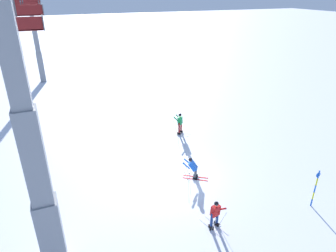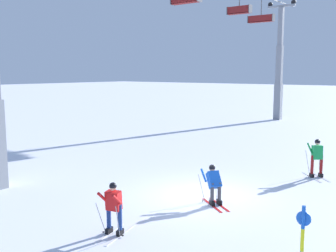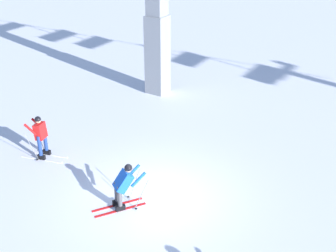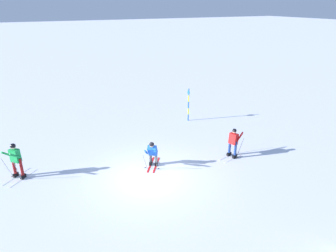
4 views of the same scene
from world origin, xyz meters
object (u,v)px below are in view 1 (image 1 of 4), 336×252
object	(u,v)px
lift_tower_near	(38,177)
lift_tower_far	(37,42)
chairlift_seat_middle	(24,8)
chairlift_seat_second	(22,10)
chairlift_seat_farthest	(28,3)
chairlift_seat_fourth	(26,2)
trail_marker_pole	(315,187)
skier_carving_main	(193,167)
skier_distant_uphill	(180,122)
chairlift_seat_nearest	(18,23)
skier_distant_downhill	(215,213)

from	to	relation	value
lift_tower_near	lift_tower_far	xyz separation A→B (m)	(29.34, 0.00, 0.16)
lift_tower_near	chairlift_seat_middle	size ratio (longest dim) A/B	5.10
lift_tower_far	chairlift_seat_second	xyz separation A→B (m)	(-18.85, -0.00, 4.60)
lift_tower_near	chairlift_seat_farthest	size ratio (longest dim) A/B	4.86
chairlift_seat_fourth	trail_marker_pole	distance (m)	26.41
trail_marker_pole	chairlift_seat_farthest	bearing A→B (deg)	26.50
skier_carving_main	chairlift_seat_farthest	xyz separation A→B (m)	(20.92, 8.03, 8.46)
skier_carving_main	skier_distant_uphill	world-z (taller)	skier_distant_uphill
chairlift_seat_nearest	chairlift_seat_farthest	world-z (taller)	same
chairlift_seat_second	skier_carving_main	bearing A→B (deg)	-129.54
chairlift_seat_second	chairlift_seat_farthest	xyz separation A→B (m)	(14.29, 0.00, -0.15)
skier_carving_main	chairlift_seat_second	distance (m)	13.52
trail_marker_pole	chairlift_seat_second	bearing A→B (deg)	48.44
chairlift_seat_farthest	skier_distant_uphill	distance (m)	19.75
chairlift_seat_fourth	chairlift_seat_farthest	size ratio (longest dim) A/B	0.89
lift_tower_near	skier_distant_downhill	xyz separation A→B (m)	(-0.27, -7.18, -3.76)
lift_tower_near	skier_distant_downhill	bearing A→B (deg)	-92.17
chairlift_seat_nearest	chairlift_seat_farthest	distance (m)	19.58
lift_tower_far	chairlift_seat_middle	distance (m)	16.54
chairlift_seat_fourth	skier_distant_uphill	distance (m)	17.00
lift_tower_near	skier_distant_uphill	distance (m)	14.30
chairlift_seat_middle	chairlift_seat_fourth	size ratio (longest dim) A/B	1.07
chairlift_seat_second	chairlift_seat_middle	distance (m)	2.94
skier_carving_main	trail_marker_pole	bearing A→B (deg)	-134.71
skier_carving_main	chairlift_seat_nearest	world-z (taller)	chairlift_seat_nearest
skier_carving_main	skier_distant_uphill	xyz separation A→B (m)	(5.89, -1.78, 0.21)
lift_tower_near	trail_marker_pole	size ratio (longest dim) A/B	5.12
skier_carving_main	skier_distant_downhill	xyz separation A→B (m)	(-4.13, 0.86, 0.10)
lift_tower_far	chairlift_seat_farthest	bearing A→B (deg)	-180.00
skier_distant_uphill	chairlift_seat_farthest	bearing A→B (deg)	33.13
skier_carving_main	chairlift_seat_fourth	distance (m)	20.62
trail_marker_pole	chairlift_seat_nearest	bearing A→B (deg)	64.73
skier_distant_uphill	skier_distant_downhill	distance (m)	10.36
lift_tower_near	chairlift_seat_fourth	world-z (taller)	lift_tower_near
chairlift_seat_nearest	skier_distant_downhill	distance (m)	12.27
skier_carving_main	lift_tower_far	xyz separation A→B (m)	(25.48, 8.03, 4.01)
chairlift_seat_farthest	lift_tower_near	bearing A→B (deg)	180.00
chairlift_seat_middle	skier_distant_uphill	size ratio (longest dim) A/B	1.27
lift_tower_far	skier_distant_uphill	xyz separation A→B (m)	(-19.59, -9.81, -3.80)
lift_tower_near	trail_marker_pole	xyz separation A→B (m)	(-0.83, -12.77, -3.46)
lift_tower_near	lift_tower_far	distance (m)	29.34
skier_carving_main	lift_tower_near	bearing A→B (deg)	115.66
skier_carving_main	chairlift_seat_nearest	xyz separation A→B (m)	(1.34, 8.03, 8.42)
lift_tower_near	skier_carving_main	bearing A→B (deg)	-64.34
trail_marker_pole	skier_distant_downhill	xyz separation A→B (m)	(0.56, 5.59, -0.30)
skier_distant_downhill	chairlift_seat_nearest	bearing A→B (deg)	52.70
lift_tower_far	chairlift_seat_nearest	distance (m)	24.54
skier_distant_downhill	lift_tower_far	bearing A→B (deg)	13.62
skier_distant_downhill	trail_marker_pole	bearing A→B (deg)	-95.73
lift_tower_near	skier_distant_uphill	xyz separation A→B (m)	(9.75, -9.81, -3.64)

